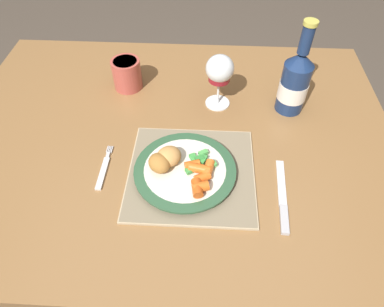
% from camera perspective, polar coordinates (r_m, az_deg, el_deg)
% --- Properties ---
extents(ground_plane, '(6.00, 6.00, 0.00)m').
position_cam_1_polar(ground_plane, '(1.53, -2.10, -16.76)').
color(ground_plane, '#4C4238').
extents(dining_table, '(1.19, 0.90, 0.74)m').
position_cam_1_polar(dining_table, '(0.98, -3.12, -0.62)').
color(dining_table, olive).
rests_on(dining_table, ground).
extents(placemat, '(0.30, 0.29, 0.01)m').
position_cam_1_polar(placemat, '(0.82, -0.11, -3.27)').
color(placemat, tan).
rests_on(placemat, dining_table).
extents(dinner_plate, '(0.24, 0.24, 0.02)m').
position_cam_1_polar(dinner_plate, '(0.81, -1.17, -2.95)').
color(dinner_plate, silver).
rests_on(dinner_plate, placemat).
extents(breaded_croquettes, '(0.10, 0.10, 0.04)m').
position_cam_1_polar(breaded_croquettes, '(0.79, -4.57, -0.98)').
color(breaded_croquettes, tan).
rests_on(breaded_croquettes, dinner_plate).
extents(green_beans_pile, '(0.07, 0.08, 0.02)m').
position_cam_1_polar(green_beans_pile, '(0.81, 1.35, -1.11)').
color(green_beans_pile, green).
rests_on(green_beans_pile, dinner_plate).
extents(glazed_carrots, '(0.07, 0.10, 0.02)m').
position_cam_1_polar(glazed_carrots, '(0.77, 1.42, -3.74)').
color(glazed_carrots, '#CC5119').
rests_on(glazed_carrots, dinner_plate).
extents(fork, '(0.01, 0.14, 0.01)m').
position_cam_1_polar(fork, '(0.85, -14.51, -2.67)').
color(fork, silver).
rests_on(fork, dining_table).
extents(table_knife, '(0.03, 0.20, 0.01)m').
position_cam_1_polar(table_knife, '(0.80, 14.89, -7.71)').
color(table_knife, silver).
rests_on(table_knife, dining_table).
extents(wine_glass, '(0.08, 0.08, 0.16)m').
position_cam_1_polar(wine_glass, '(0.94, 4.64, 13.51)').
color(wine_glass, silver).
rests_on(wine_glass, dining_table).
extents(bottle, '(0.08, 0.08, 0.26)m').
position_cam_1_polar(bottle, '(0.97, 16.77, 11.37)').
color(bottle, navy).
rests_on(bottle, dining_table).
extents(drinking_cup, '(0.08, 0.08, 0.09)m').
position_cam_1_polar(drinking_cup, '(1.06, -10.80, 12.97)').
color(drinking_cup, '#B24C42').
rests_on(drinking_cup, dining_table).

